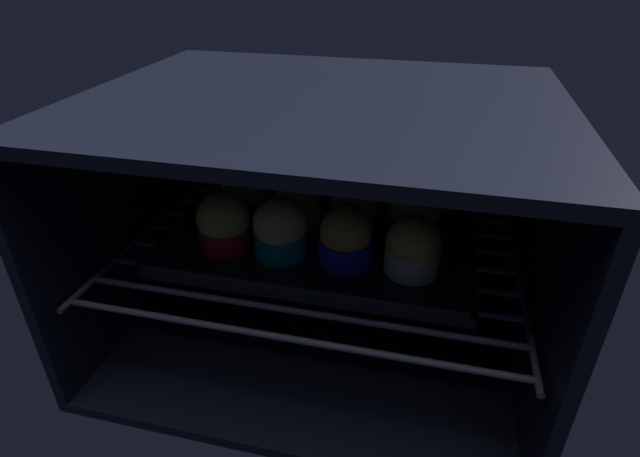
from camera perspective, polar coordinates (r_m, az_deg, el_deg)
name	(u,v)px	position (r cm, az deg, el deg)	size (l,w,h in cm)	color
oven_cavity	(328,214)	(73.30, 0.88, 1.66)	(59.00, 47.00, 37.00)	black
oven_rack	(321,249)	(71.45, 0.10, -2.31)	(54.80, 42.00, 0.80)	#444756
baking_tray	(320,244)	(70.44, 0.00, -1.79)	(42.02, 25.20, 2.20)	black
muffin_row0_col0	(224,223)	(68.38, -10.94, 0.60)	(7.31, 7.31, 8.38)	red
muffin_row0_col1	(280,230)	(65.44, -4.60, -0.13)	(7.07, 7.07, 8.31)	#0C8C84
muffin_row0_col2	(346,237)	(64.04, 2.95, -1.04)	(6.98, 6.98, 8.41)	#1928B7
muffin_row0_col3	(413,248)	(63.30, 10.60, -2.17)	(6.98, 6.98, 7.91)	silver
muffin_row1_col0	(246,195)	(75.68, -8.50, 3.84)	(7.18, 7.18, 8.06)	#1928B7
muffin_row1_col1	(297,204)	(72.71, -2.69, 2.85)	(6.98, 6.98, 7.87)	silver
muffin_row1_col2	(355,207)	(71.23, 3.97, 2.43)	(6.98, 6.98, 8.27)	#0C8C84
muffin_row1_col3	(414,212)	(70.79, 10.68, 1.87)	(7.58, 7.58, 8.43)	#1928B7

